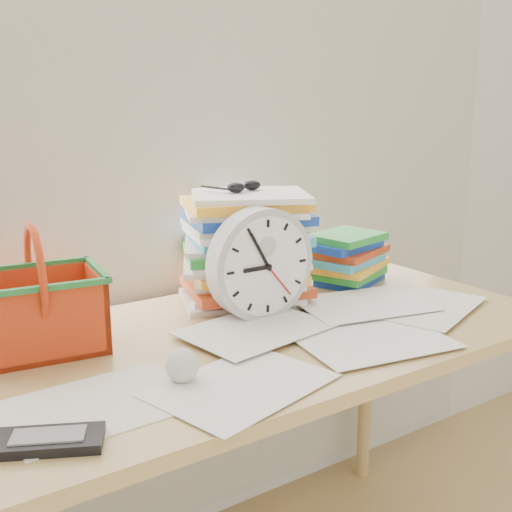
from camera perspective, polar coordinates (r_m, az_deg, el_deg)
curtain at (r=1.68m, az=-7.73°, el=15.21°), size 2.40×0.01×2.50m
desk at (r=1.47m, az=-0.18°, el=-9.46°), size 1.40×0.70×0.75m
paper_stack at (r=1.62m, az=-0.93°, el=0.77°), size 0.39×0.36×0.28m
clock at (r=1.49m, az=0.39°, el=-0.71°), size 0.27×0.05×0.27m
sunglasses at (r=1.62m, az=-1.06°, el=6.24°), size 0.15×0.14×0.03m
book_stack at (r=1.81m, az=8.16°, el=-0.21°), size 0.29×0.25×0.14m
basket at (r=1.38m, az=-18.91°, el=-2.82°), size 0.28×0.23×0.26m
crumpled_ball at (r=1.19m, az=-6.62°, el=-9.64°), size 0.06×0.06×0.06m
calculator at (r=1.04m, az=-17.94°, el=-15.37°), size 0.18×0.14×0.02m
scattered_papers at (r=1.44m, az=-0.18°, el=-6.50°), size 1.26×0.42×0.02m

